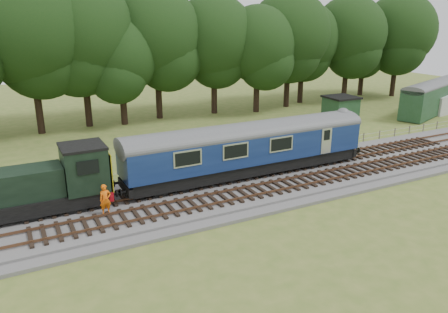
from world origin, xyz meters
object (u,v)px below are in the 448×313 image
shunter_loco (36,187)px  worker (105,199)px  parked_coach (434,95)px  caravan (443,104)px  dmu_railcar (248,144)px

shunter_loco → worker: size_ratio=4.96×
shunter_loco → parked_coach: (45.39, 9.40, 0.19)m
worker → shunter_loco: bearing=148.5°
shunter_loco → caravan: (46.11, 8.62, -0.90)m
worker → parked_coach: size_ratio=0.12×
parked_coach → worker: bearing=175.2°
worker → parked_coach: parked_coach is taller
parked_coach → caravan: (0.72, -0.78, -1.08)m
shunter_loco → worker: shunter_loco is taller
dmu_railcar → caravan: (32.18, 8.62, -1.53)m
dmu_railcar → shunter_loco: (-13.93, 0.00, -0.63)m
worker → caravan: bearing=11.6°
dmu_railcar → shunter_loco: dmu_railcar is taller
worker → caravan: 43.99m
dmu_railcar → parked_coach: 32.84m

